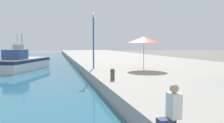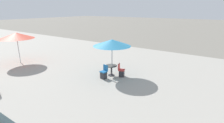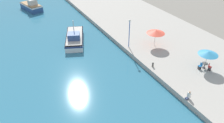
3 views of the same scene
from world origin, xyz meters
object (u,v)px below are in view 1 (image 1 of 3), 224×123
(fishing_boat_near, at_px, (22,63))
(cafe_umbrella_white, at_px, (144,40))
(mooring_bollard, at_px, (113,74))
(fishing_boat_far, at_px, (18,54))
(person_at_quay, at_px, (172,107))
(lamppost, at_px, (93,31))

(fishing_boat_near, distance_m, cafe_umbrella_white, 13.47)
(mooring_bollard, bearing_deg, fishing_boat_far, 106.89)
(fishing_boat_near, xyz_separation_m, cafe_umbrella_white, (10.37, -8.29, 2.31))
(person_at_quay, xyz_separation_m, lamppost, (0.34, 13.21, 2.65))
(person_at_quay, bearing_deg, fishing_boat_near, 107.14)
(fishing_boat_near, height_order, cafe_umbrella_white, fishing_boat_near)
(mooring_bollard, distance_m, lamppost, 6.83)
(fishing_boat_far, relative_size, lamppost, 1.46)
(person_at_quay, relative_size, lamppost, 0.22)
(fishing_boat_near, relative_size, lamppost, 1.80)
(fishing_boat_near, relative_size, fishing_boat_far, 1.24)
(fishing_boat_near, relative_size, mooring_bollard, 12.55)
(fishing_boat_far, bearing_deg, mooring_bollard, -89.25)
(person_at_quay, distance_m, mooring_bollard, 6.97)
(fishing_boat_near, distance_m, lamppost, 9.88)
(cafe_umbrella_white, relative_size, person_at_quay, 2.78)
(fishing_boat_far, height_order, person_at_quay, fishing_boat_far)
(fishing_boat_near, xyz_separation_m, person_at_quay, (6.17, -19.99, 0.39))
(person_at_quay, relative_size, mooring_bollard, 1.55)
(fishing_boat_far, bearing_deg, lamppost, -85.48)
(cafe_umbrella_white, relative_size, mooring_bollard, 4.31)
(lamppost, bearing_deg, cafe_umbrella_white, -21.32)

